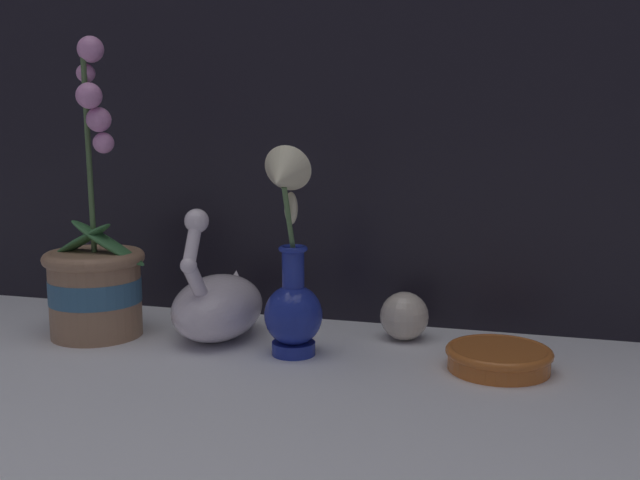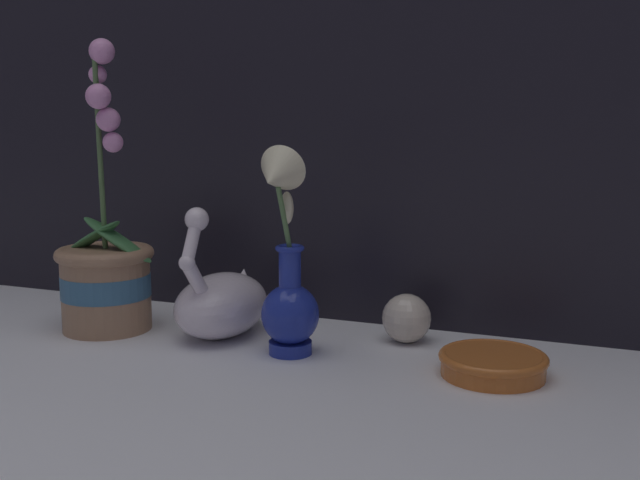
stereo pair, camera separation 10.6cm
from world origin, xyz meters
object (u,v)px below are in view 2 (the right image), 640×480
at_px(swan_figurine, 222,301).
at_px(blue_vase, 287,281).
at_px(amber_dish, 493,363).
at_px(glass_sphere, 406,318).
at_px(orchid_potted_plant, 106,272).

bearing_deg(swan_figurine, blue_vase, -22.81).
xyz_separation_m(swan_figurine, blue_vase, (0.13, -0.06, 0.05)).
bearing_deg(amber_dish, swan_figurine, 175.09).
height_order(glass_sphere, amber_dish, glass_sphere).
relative_size(blue_vase, glass_sphere, 4.03).
height_order(swan_figurine, amber_dish, swan_figurine).
bearing_deg(glass_sphere, blue_vase, -138.06).
distance_m(glass_sphere, amber_dish, 0.17).
distance_m(orchid_potted_plant, blue_vase, 0.31).
relative_size(orchid_potted_plant, swan_figurine, 2.10).
relative_size(orchid_potted_plant, amber_dish, 3.19).
distance_m(orchid_potted_plant, amber_dish, 0.60).
relative_size(swan_figurine, amber_dish, 1.52).
bearing_deg(swan_figurine, amber_dish, -4.91).
distance_m(orchid_potted_plant, swan_figurine, 0.19).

